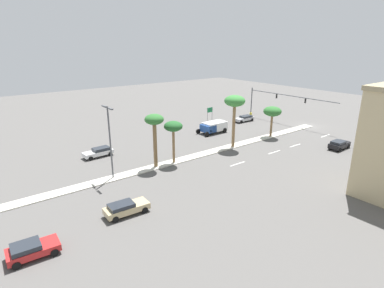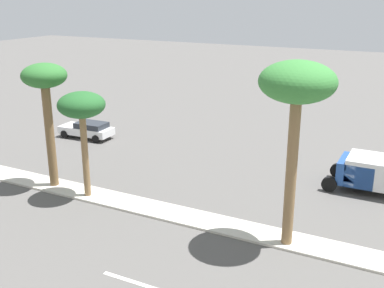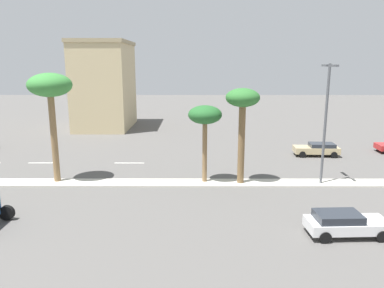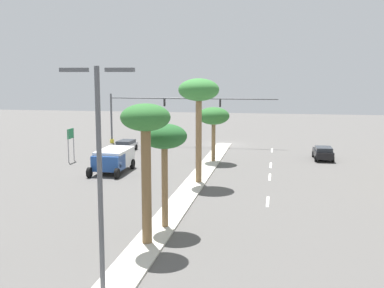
{
  "view_description": "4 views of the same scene",
  "coord_description": "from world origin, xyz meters",
  "px_view_note": "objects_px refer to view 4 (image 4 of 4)",
  "views": [
    {
      "loc": [
        -34.8,
        57.15,
        16.42
      ],
      "look_at": [
        -3.52,
        33.07,
        3.55
      ],
      "focal_mm": 29.3,
      "sensor_mm": 36.0,
      "label": 1
    },
    {
      "loc": [
        -19.54,
        17.23,
        11.19
      ],
      "look_at": [
        3.75,
        29.16,
        2.73
      ],
      "focal_mm": 43.92,
      "sensor_mm": 36.0,
      "label": 2
    },
    {
      "loc": [
        27.68,
        32.91,
        9.33
      ],
      "look_at": [
        -3.1,
        32.82,
        2.5
      ],
      "focal_mm": 34.62,
      "sensor_mm": 36.0,
      "label": 3
    },
    {
      "loc": [
        -6.55,
        59.94,
        8.96
      ],
      "look_at": [
        0.26,
        22.0,
        3.23
      ],
      "focal_mm": 44.64,
      "sensor_mm": 36.0,
      "label": 4
    }
  ],
  "objects_px": {
    "sedan_silver_mid": "(125,146)",
    "box_truck": "(113,159)",
    "palm_tree_left": "(146,128)",
    "palm_tree_front": "(214,117)",
    "palm_tree_inboard": "(164,139)",
    "directional_road_sign": "(71,138)",
    "street_lamp_right": "(99,164)",
    "traffic_signal_gantry": "(157,111)",
    "palm_tree_far": "(199,94)",
    "sedan_black_left": "(323,153)"
  },
  "relations": [
    {
      "from": "palm_tree_front",
      "to": "sedan_silver_mid",
      "type": "height_order",
      "value": "palm_tree_front"
    },
    {
      "from": "directional_road_sign",
      "to": "palm_tree_front",
      "type": "relative_size",
      "value": 0.62
    },
    {
      "from": "street_lamp_right",
      "to": "palm_tree_inboard",
      "type": "bearing_deg",
      "value": -92.48
    },
    {
      "from": "directional_road_sign",
      "to": "palm_tree_front",
      "type": "distance_m",
      "value": 14.72
    },
    {
      "from": "palm_tree_inboard",
      "to": "palm_tree_left",
      "type": "xyz_separation_m",
      "value": [
        0.31,
        2.8,
        0.98
      ]
    },
    {
      "from": "directional_road_sign",
      "to": "palm_tree_left",
      "type": "height_order",
      "value": "palm_tree_left"
    },
    {
      "from": "palm_tree_far",
      "to": "directional_road_sign",
      "type": "bearing_deg",
      "value": -27.12
    },
    {
      "from": "traffic_signal_gantry",
      "to": "palm_tree_front",
      "type": "xyz_separation_m",
      "value": [
        -8.72,
        10.92,
        0.33
      ]
    },
    {
      "from": "sedan_silver_mid",
      "to": "sedan_black_left",
      "type": "xyz_separation_m",
      "value": [
        -22.09,
        1.46,
        0.07
      ]
    },
    {
      "from": "palm_tree_front",
      "to": "palm_tree_inboard",
      "type": "xyz_separation_m",
      "value": [
        -0.02,
        21.32,
        0.61
      ]
    },
    {
      "from": "palm_tree_inboard",
      "to": "directional_road_sign",
      "type": "bearing_deg",
      "value": -52.95
    },
    {
      "from": "sedan_silver_mid",
      "to": "palm_tree_left",
      "type": "bearing_deg",
      "value": 110.32
    },
    {
      "from": "sedan_silver_mid",
      "to": "sedan_black_left",
      "type": "distance_m",
      "value": 22.13
    },
    {
      "from": "directional_road_sign",
      "to": "box_truck",
      "type": "xyz_separation_m",
      "value": [
        -6.03,
        4.41,
        -1.25
      ]
    },
    {
      "from": "directional_road_sign",
      "to": "sedan_silver_mid",
      "type": "distance_m",
      "value": 7.98
    },
    {
      "from": "traffic_signal_gantry",
      "to": "box_truck",
      "type": "relative_size",
      "value": 3.76
    },
    {
      "from": "sedan_silver_mid",
      "to": "box_truck",
      "type": "xyz_separation_m",
      "value": [
        -2.62,
        11.41,
        0.5
      ]
    },
    {
      "from": "sedan_silver_mid",
      "to": "sedan_black_left",
      "type": "height_order",
      "value": "sedan_black_left"
    },
    {
      "from": "directional_road_sign",
      "to": "palm_tree_left",
      "type": "relative_size",
      "value": 0.46
    },
    {
      "from": "palm_tree_front",
      "to": "box_truck",
      "type": "bearing_deg",
      "value": 38.59
    },
    {
      "from": "traffic_signal_gantry",
      "to": "palm_tree_far",
      "type": "distance_m",
      "value": 22.57
    },
    {
      "from": "traffic_signal_gantry",
      "to": "street_lamp_right",
      "type": "relative_size",
      "value": 2.35
    },
    {
      "from": "box_truck",
      "to": "sedan_black_left",
      "type": "bearing_deg",
      "value": -152.92
    },
    {
      "from": "palm_tree_front",
      "to": "street_lamp_right",
      "type": "xyz_separation_m",
      "value": [
        0.37,
        30.38,
        0.88
      ]
    },
    {
      "from": "palm_tree_front",
      "to": "palm_tree_left",
      "type": "height_order",
      "value": "palm_tree_left"
    },
    {
      "from": "street_lamp_right",
      "to": "traffic_signal_gantry",
      "type": "bearing_deg",
      "value": -78.57
    },
    {
      "from": "palm_tree_left",
      "to": "street_lamp_right",
      "type": "height_order",
      "value": "street_lamp_right"
    },
    {
      "from": "palm_tree_left",
      "to": "directional_road_sign",
      "type": "bearing_deg",
      "value": -57.2
    },
    {
      "from": "palm_tree_left",
      "to": "palm_tree_front",
      "type": "bearing_deg",
      "value": -90.68
    },
    {
      "from": "palm_tree_inboard",
      "to": "sedan_silver_mid",
      "type": "height_order",
      "value": "palm_tree_inboard"
    },
    {
      "from": "sedan_silver_mid",
      "to": "street_lamp_right",
      "type": "bearing_deg",
      "value": 106.79
    },
    {
      "from": "palm_tree_left",
      "to": "sedan_silver_mid",
      "type": "xyz_separation_m",
      "value": [
        10.69,
        -28.86,
        -5.53
      ]
    },
    {
      "from": "directional_road_sign",
      "to": "box_truck",
      "type": "distance_m",
      "value": 7.57
    },
    {
      "from": "directional_road_sign",
      "to": "palm_tree_far",
      "type": "height_order",
      "value": "palm_tree_far"
    },
    {
      "from": "traffic_signal_gantry",
      "to": "palm_tree_far",
      "type": "xyz_separation_m",
      "value": [
        -8.79,
        20.57,
        3.04
      ]
    },
    {
      "from": "palm_tree_left",
      "to": "sedan_silver_mid",
      "type": "distance_m",
      "value": 31.27
    },
    {
      "from": "palm_tree_inboard",
      "to": "sedan_black_left",
      "type": "distance_m",
      "value": 27.36
    },
    {
      "from": "street_lamp_right",
      "to": "sedan_black_left",
      "type": "relative_size",
      "value": 2.24
    },
    {
      "from": "street_lamp_right",
      "to": "sedan_silver_mid",
      "type": "xyz_separation_m",
      "value": [
        10.6,
        -35.13,
        -4.82
      ]
    },
    {
      "from": "street_lamp_right",
      "to": "sedan_silver_mid",
      "type": "bearing_deg",
      "value": -73.21
    },
    {
      "from": "street_lamp_right",
      "to": "box_truck",
      "type": "bearing_deg",
      "value": -71.41
    },
    {
      "from": "palm_tree_far",
      "to": "box_truck",
      "type": "relative_size",
      "value": 1.49
    },
    {
      "from": "traffic_signal_gantry",
      "to": "palm_tree_inboard",
      "type": "xyz_separation_m",
      "value": [
        -8.74,
        32.24,
        0.94
      ]
    },
    {
      "from": "directional_road_sign",
      "to": "palm_tree_inboard",
      "type": "distance_m",
      "value": 24.06
    },
    {
      "from": "palm_tree_front",
      "to": "palm_tree_inboard",
      "type": "distance_m",
      "value": 21.33
    },
    {
      "from": "traffic_signal_gantry",
      "to": "street_lamp_right",
      "type": "distance_m",
      "value": 42.15
    },
    {
      "from": "box_truck",
      "to": "palm_tree_inboard",
      "type": "bearing_deg",
      "value": 119.73
    },
    {
      "from": "sedan_black_left",
      "to": "box_truck",
      "type": "distance_m",
      "value": 21.86
    },
    {
      "from": "palm_tree_inboard",
      "to": "traffic_signal_gantry",
      "type": "bearing_deg",
      "value": -74.83
    },
    {
      "from": "sedan_black_left",
      "to": "sedan_silver_mid",
      "type": "bearing_deg",
      "value": -3.78
    }
  ]
}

